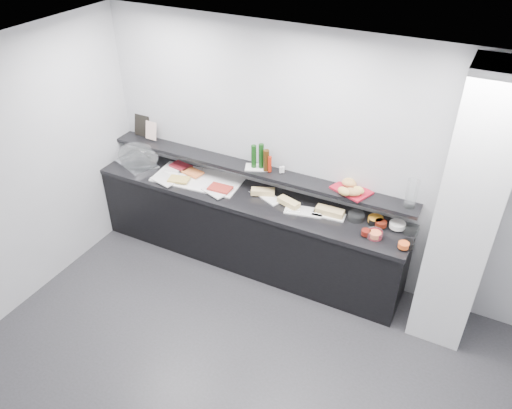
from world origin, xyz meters
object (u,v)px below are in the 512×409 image
at_px(sandwich_plate_mid, 304,211).
at_px(framed_print, 142,125).
at_px(condiment_tray, 258,167).
at_px(bread_tray, 351,190).
at_px(carafe, 411,194).
at_px(cloche_base, 137,164).

bearing_deg(sandwich_plate_mid, framed_print, 159.94).
bearing_deg(sandwich_plate_mid, condiment_tray, 149.16).
relative_size(condiment_tray, bread_tray, 0.71).
xyz_separation_m(sandwich_plate_mid, framed_print, (-2.26, 0.29, 0.37)).
relative_size(condiment_tray, carafe, 0.89).
xyz_separation_m(cloche_base, bread_tray, (2.57, 0.24, 0.24)).
distance_m(cloche_base, carafe, 3.18).
relative_size(sandwich_plate_mid, carafe, 1.32).
xyz_separation_m(framed_print, carafe, (3.26, -0.09, 0.02)).
distance_m(framed_print, bread_tray, 2.68).
height_order(bread_tray, carafe, carafe).
bearing_deg(bread_tray, sandwich_plate_mid, -129.28).
bearing_deg(framed_print, bread_tray, 0.16).
distance_m(cloche_base, sandwich_plate_mid, 2.15).
distance_m(framed_print, carafe, 3.26).
bearing_deg(bread_tray, framed_print, -159.36).
height_order(sandwich_plate_mid, condiment_tray, condiment_tray).
height_order(sandwich_plate_mid, bread_tray, bread_tray).
xyz_separation_m(sandwich_plate_mid, condiment_tray, (-0.64, 0.21, 0.25)).
bearing_deg(cloche_base, sandwich_plate_mid, 21.55).
relative_size(cloche_base, condiment_tray, 1.82).
height_order(condiment_tray, bread_tray, bread_tray).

